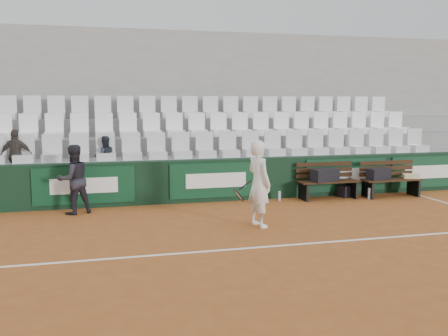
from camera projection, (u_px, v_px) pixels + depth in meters
The scene contains 22 objects.
ground at pixel (282, 246), 8.22m from camera, with size 80.00×80.00×0.00m, color #A35624.
court_baseline at pixel (282, 245), 8.22m from camera, with size 18.00×0.06×0.01m, color white.
back_barrier at pixel (225, 180), 12.00m from camera, with size 18.00×0.34×1.00m.
grandstand_tier_front at pixel (216, 176), 12.59m from camera, with size 18.00×0.95×1.00m, color gray.
grandstand_tier_mid at pixel (208, 163), 13.47m from camera, with size 18.00×0.95×1.45m, color gray.
grandstand_tier_back at pixel (201, 151), 14.36m from camera, with size 18.00×0.95×1.90m, color gray.
grandstand_rear_wall at pixel (196, 107), 14.79m from camera, with size 18.00×0.30×4.40m, color #969693.
seat_row_front at pixel (218, 144), 12.32m from camera, with size 11.90×0.44×0.63m, color silver.
seat_row_mid at pixel (209, 125), 13.17m from camera, with size 11.90×0.44×0.63m, color white.
seat_row_back at pixel (202, 107), 14.02m from camera, with size 11.90×0.44×0.63m, color silver.
bench_left at pixel (328, 190), 12.19m from camera, with size 1.50×0.56×0.45m, color black.
bench_right at pixel (391, 188), 12.47m from camera, with size 1.50×0.56×0.45m, color #341D0F.
sports_bag_left at pixel (325, 175), 12.08m from camera, with size 0.70×0.30×0.30m, color black.
sports_bag_right at pixel (379, 174), 12.35m from camera, with size 0.59×0.27×0.27m, color black.
towel at pixel (411, 176), 12.55m from camera, with size 0.38×0.27×0.11m, color beige.
sports_bag_ground at pixel (347, 191), 12.50m from camera, with size 0.47×0.28×0.28m, color black.
water_bottle_near at pixel (279, 196), 11.99m from camera, with size 0.06×0.06×0.23m, color silver.
water_bottle_far at pixel (369, 194), 12.17m from camera, with size 0.08×0.08×0.27m, color silver.
tennis_player at pixel (259, 184), 9.41m from camera, with size 0.77×0.69×1.65m.
ball_kid at pixel (74, 179), 10.49m from camera, with size 0.71×0.56×1.47m, color #212029.
spectator_b at pixel (15, 136), 11.16m from camera, with size 0.70×0.29×1.20m, color #342E2A.
spectator_c at pixel (104, 138), 11.66m from camera, with size 0.49×0.39×1.02m, color #202530.
Camera 1 is at (-2.94, -7.48, 2.35)m, focal length 40.00 mm.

